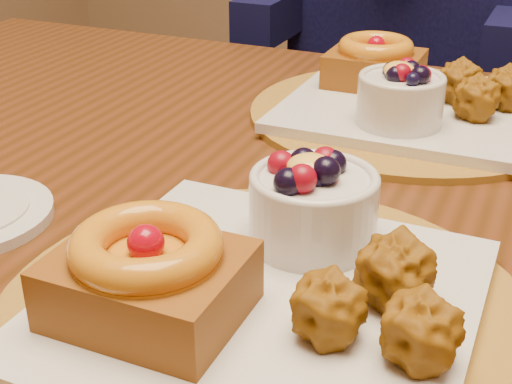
% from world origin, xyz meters
% --- Properties ---
extents(dining_table, '(1.60, 0.90, 0.76)m').
position_xyz_m(dining_table, '(0.02, -0.05, 0.68)').
color(dining_table, '#3D200B').
rests_on(dining_table, ground).
extents(place_setting_near, '(0.38, 0.38, 0.09)m').
position_xyz_m(place_setting_near, '(0.02, -0.27, 0.78)').
color(place_setting_near, brown).
rests_on(place_setting_near, dining_table).
extents(place_setting_far, '(0.38, 0.38, 0.09)m').
position_xyz_m(place_setting_far, '(0.02, 0.16, 0.78)').
color(place_setting_far, brown).
rests_on(place_setting_far, dining_table).
extents(chair_far, '(0.52, 0.52, 0.87)m').
position_xyz_m(chair_far, '(0.07, 0.92, 0.48)').
color(chair_far, black).
rests_on(chair_far, ground).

